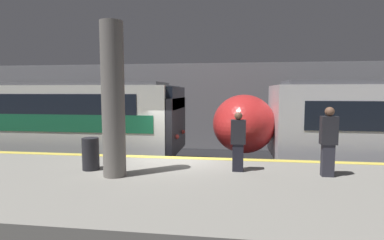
{
  "coord_description": "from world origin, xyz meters",
  "views": [
    {
      "loc": [
        1.76,
        -9.21,
        3.17
      ],
      "look_at": [
        0.34,
        1.05,
        2.19
      ],
      "focal_mm": 28.0,
      "sensor_mm": 36.0,
      "label": 1
    }
  ],
  "objects_px": {
    "support_pillar_near": "(113,100)",
    "trash_bin": "(91,154)",
    "person_waiting": "(238,140)",
    "person_walking": "(328,140)"
  },
  "relations": [
    {
      "from": "support_pillar_near",
      "to": "trash_bin",
      "type": "xyz_separation_m",
      "value": [
        -0.86,
        0.48,
        -1.43
      ]
    },
    {
      "from": "support_pillar_near",
      "to": "trash_bin",
      "type": "relative_size",
      "value": 4.38
    },
    {
      "from": "person_walking",
      "to": "support_pillar_near",
      "type": "bearing_deg",
      "value": -172.55
    },
    {
      "from": "person_walking",
      "to": "trash_bin",
      "type": "distance_m",
      "value": 6.05
    },
    {
      "from": "support_pillar_near",
      "to": "trash_bin",
      "type": "height_order",
      "value": "support_pillar_near"
    },
    {
      "from": "person_waiting",
      "to": "person_walking",
      "type": "xyz_separation_m",
      "value": [
        2.16,
        -0.18,
        0.09
      ]
    },
    {
      "from": "support_pillar_near",
      "to": "person_walking",
      "type": "xyz_separation_m",
      "value": [
        5.16,
        0.68,
        -0.96
      ]
    },
    {
      "from": "person_waiting",
      "to": "person_walking",
      "type": "bearing_deg",
      "value": -4.84
    },
    {
      "from": "support_pillar_near",
      "to": "trash_bin",
      "type": "distance_m",
      "value": 1.74
    },
    {
      "from": "support_pillar_near",
      "to": "person_waiting",
      "type": "relative_size",
      "value": 2.41
    }
  ]
}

